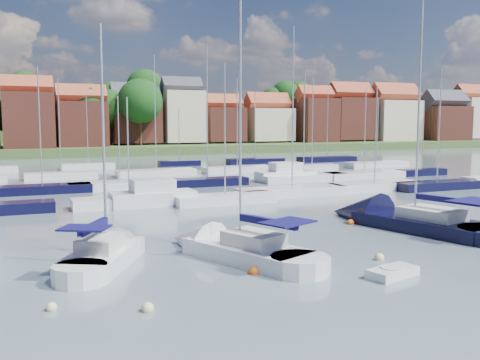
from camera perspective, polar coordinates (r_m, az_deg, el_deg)
name	(u,v)px	position (r m, az deg, el deg)	size (l,w,h in m)	color
ground	(157,179)	(66.04, -8.81, 0.09)	(260.00, 260.00, 0.00)	#4A5965
sailboat_left	(110,254)	(28.20, -13.72, -7.67)	(6.56, 9.30, 12.69)	silver
sailboat_centre	(230,250)	(28.36, -1.05, -7.43)	(6.80, 11.08, 14.73)	silver
sailboat_navy	(397,221)	(37.96, 16.37, -4.18)	(7.29, 14.45, 19.24)	black
tender	(393,272)	(25.73, 15.96, -9.46)	(2.73, 1.77, 0.54)	silver
buoy_a	(52,310)	(21.89, -19.46, -12.98)	(0.43, 0.43, 0.43)	beige
buoy_b	(148,311)	(20.92, -9.83, -13.61)	(0.49, 0.49, 0.49)	beige
buoy_c	(253,274)	(25.30, 1.43, -9.98)	(0.48, 0.48, 0.48)	#D85914
buoy_d	(379,260)	(28.62, 14.63, -8.25)	(0.51, 0.51, 0.51)	beige
buoy_e	(351,224)	(37.73, 11.71, -4.65)	(0.50, 0.50, 0.50)	#D85914
marina_field	(184,179)	(61.83, -6.02, 0.11)	(79.62, 41.41, 15.93)	silver
far_shore_town	(85,130)	(157.46, -16.21, 5.19)	(212.46, 90.00, 22.27)	#42572B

